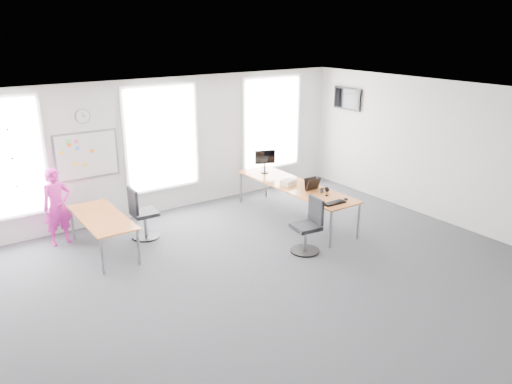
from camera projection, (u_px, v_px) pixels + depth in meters
floor at (252, 284)px, 8.25m from camera, size 10.00×10.00×0.00m
ceiling at (251, 102)px, 7.29m from camera, size 10.00×10.00×0.00m
wall_back at (149, 148)px, 10.88m from camera, size 10.00×0.00×10.00m
wall_front at (493, 316)px, 4.65m from camera, size 10.00×0.00×10.00m
wall_right at (448, 154)px, 10.46m from camera, size 0.00×10.00×10.00m
window_mid at (162, 138)px, 10.96m from camera, size 1.60×0.06×2.20m
window_right at (271, 123)px, 12.57m from camera, size 1.60×0.06×2.20m
desk_right at (295, 187)px, 10.77m from camera, size 0.86×3.24×0.79m
desk_left at (102, 219)px, 9.25m from camera, size 0.77×1.92×0.70m
chair_right at (309, 229)px, 9.31m from camera, size 0.56×0.56×1.04m
chair_left at (142, 216)px, 9.89m from camera, size 0.57×0.57×1.06m
person at (57, 207)px, 9.55m from camera, size 0.59×0.43×1.52m
whiteboard at (87, 155)px, 10.11m from camera, size 1.20×0.03×0.90m
wall_clock at (83, 116)px, 9.86m from camera, size 0.30×0.04×0.30m
tv at (347, 99)px, 12.51m from camera, size 0.06×0.90×0.55m
keyboard at (334, 203)px, 9.62m from camera, size 0.47×0.18×0.02m
mouse at (346, 199)px, 9.81m from camera, size 0.09×0.13×0.04m
lens_cap at (327, 196)px, 10.07m from camera, size 0.07×0.07×0.01m
headphones at (324, 190)px, 10.24m from camera, size 0.19×0.10×0.11m
laptop_sleeve at (312, 184)px, 10.38m from camera, size 0.32×0.18×0.26m
paper_stack at (288, 182)px, 10.74m from camera, size 0.35×0.29×0.11m
monitor at (265, 159)px, 11.52m from camera, size 0.47×0.21×0.54m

